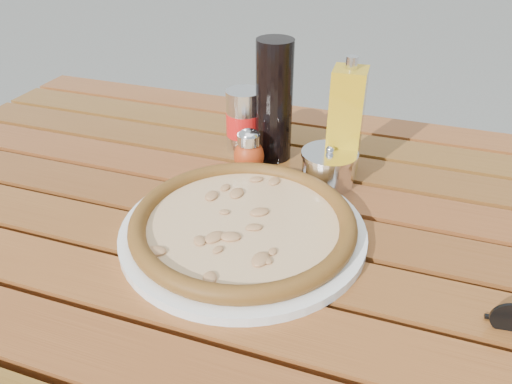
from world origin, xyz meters
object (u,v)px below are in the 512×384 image
(pepper_shaker, at_px, (249,152))
(parmesan_tin, at_px, (329,167))
(oregano_shaker, at_px, (276,138))
(soda_can, at_px, (244,122))
(olive_oil_cruet, at_px, (346,123))
(plate, at_px, (243,231))
(pizza, at_px, (243,222))
(dark_bottle, at_px, (274,101))
(table, at_px, (252,252))

(pepper_shaker, xyz_separation_m, parmesan_tin, (0.14, 0.01, -0.01))
(oregano_shaker, distance_m, soda_can, 0.07)
(pepper_shaker, distance_m, olive_oil_cruet, 0.17)
(oregano_shaker, xyz_separation_m, olive_oil_cruet, (0.13, -0.02, 0.06))
(plate, xyz_separation_m, soda_can, (-0.09, 0.26, 0.05))
(soda_can, bearing_deg, olive_oil_cruet, -7.78)
(olive_oil_cruet, bearing_deg, pizza, -113.35)
(dark_bottle, height_order, soda_can, dark_bottle)
(pizza, bearing_deg, oregano_shaker, 96.40)
(pizza, bearing_deg, plate, 0.00)
(table, xyz_separation_m, plate, (0.01, -0.05, 0.08))
(pepper_shaker, relative_size, oregano_shaker, 1.00)
(pizza, distance_m, dark_bottle, 0.27)
(oregano_shaker, height_order, olive_oil_cruet, olive_oil_cruet)
(pepper_shaker, bearing_deg, pizza, -72.73)
(pizza, xyz_separation_m, olive_oil_cruet, (0.10, 0.23, 0.07))
(pepper_shaker, bearing_deg, oregano_shaker, 66.39)
(dark_bottle, bearing_deg, oregano_shaker, -17.24)
(pepper_shaker, height_order, soda_can, soda_can)
(pepper_shaker, xyz_separation_m, oregano_shaker, (0.03, 0.07, 0.00))
(plate, xyz_separation_m, pepper_shaker, (-0.06, 0.18, 0.03))
(pizza, bearing_deg, soda_can, 109.96)
(plate, relative_size, soda_can, 3.00)
(table, height_order, pepper_shaker, pepper_shaker)
(oregano_shaker, height_order, parmesan_tin, oregano_shaker)
(soda_can, bearing_deg, plate, -70.04)
(soda_can, bearing_deg, pepper_shaker, -63.88)
(plate, relative_size, parmesan_tin, 2.89)
(oregano_shaker, bearing_deg, plate, -83.60)
(pizza, xyz_separation_m, oregano_shaker, (-0.03, 0.25, 0.02))
(pizza, bearing_deg, table, 95.89)
(pepper_shaker, distance_m, soda_can, 0.09)
(oregano_shaker, distance_m, olive_oil_cruet, 0.14)
(oregano_shaker, height_order, dark_bottle, dark_bottle)
(pizza, height_order, oregano_shaker, oregano_shaker)
(plate, xyz_separation_m, oregano_shaker, (-0.03, 0.25, 0.03))
(pepper_shaker, height_order, oregano_shaker, same)
(table, relative_size, parmesan_tin, 11.25)
(pizza, distance_m, pepper_shaker, 0.19)
(pepper_shaker, distance_m, dark_bottle, 0.10)
(table, bearing_deg, pizza, -84.11)
(pizza, relative_size, pepper_shaker, 4.68)
(oregano_shaker, bearing_deg, pepper_shaker, -113.61)
(table, height_order, pizza, pizza)
(olive_oil_cruet, bearing_deg, table, -120.62)
(olive_oil_cruet, relative_size, parmesan_tin, 1.69)
(pepper_shaker, relative_size, parmesan_tin, 0.66)
(dark_bottle, distance_m, soda_can, 0.08)
(dark_bottle, bearing_deg, soda_can, 172.98)
(olive_oil_cruet, height_order, parmesan_tin, olive_oil_cruet)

